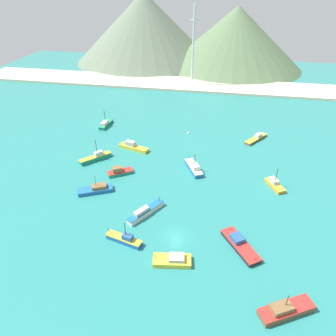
{
  "coord_description": "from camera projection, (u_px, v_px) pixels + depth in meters",
  "views": [
    {
      "loc": [
        7.73,
        -50.18,
        50.63
      ],
      "look_at": [
        -6.67,
        26.43,
        1.01
      ],
      "focal_mm": 33.4,
      "sensor_mm": 36.0,
      "label": 1
    }
  ],
  "objects": [
    {
      "name": "ground",
      "position": [
        192.0,
        167.0,
        95.01
      ],
      "size": [
        260.0,
        280.0,
        0.5
      ],
      "color": "teal"
    },
    {
      "name": "fishing_boat_0",
      "position": [
        256.0,
        138.0,
        109.49
      ],
      "size": [
        8.12,
        10.21,
        1.92
      ],
      "color": "brown",
      "rests_on": "ground"
    },
    {
      "name": "fishing_boat_1",
      "position": [
        285.0,
        310.0,
        53.99
      ],
      "size": [
        10.28,
        7.4,
        4.96
      ],
      "color": "brown",
      "rests_on": "ground"
    },
    {
      "name": "fishing_boat_2",
      "position": [
        133.0,
        147.0,
        103.74
      ],
      "size": [
        10.68,
        5.21,
        2.68
      ],
      "color": "gold",
      "rests_on": "ground"
    },
    {
      "name": "fishing_boat_3",
      "position": [
        145.0,
        212.0,
        75.95
      ],
      "size": [
        7.47,
        10.21,
        2.75
      ],
      "color": "silver",
      "rests_on": "ground"
    },
    {
      "name": "fishing_boat_4",
      "position": [
        106.0,
        124.0,
        119.05
      ],
      "size": [
        2.93,
        8.68,
        6.48
      ],
      "color": "#198466",
      "rests_on": "ground"
    },
    {
      "name": "fishing_boat_5",
      "position": [
        194.0,
        168.0,
        92.72
      ],
      "size": [
        6.49,
        9.57,
        5.79
      ],
      "color": "#1E5BA8",
      "rests_on": "ground"
    },
    {
      "name": "fishing_boat_6",
      "position": [
        275.0,
        184.0,
        85.83
      ],
      "size": [
        5.24,
        7.28,
        5.86
      ],
      "color": "orange",
      "rests_on": "ground"
    },
    {
      "name": "fishing_boat_7",
      "position": [
        125.0,
        239.0,
        68.24
      ],
      "size": [
        8.58,
        3.96,
        5.85
      ],
      "color": "#1E5BA8",
      "rests_on": "ground"
    },
    {
      "name": "fishing_boat_8",
      "position": [
        96.0,
        189.0,
        83.93
      ],
      "size": [
        9.63,
        6.66,
        5.12
      ],
      "color": "#1E5BA8",
      "rests_on": "ground"
    },
    {
      "name": "fishing_boat_9",
      "position": [
        240.0,
        244.0,
        67.14
      ],
      "size": [
        8.86,
        10.79,
        2.05
      ],
      "color": "#232328",
      "rests_on": "ground"
    },
    {
      "name": "fishing_boat_10",
      "position": [
        119.0,
        171.0,
        91.1
      ],
      "size": [
        7.58,
        6.13,
        2.46
      ],
      "color": "#198466",
      "rests_on": "ground"
    },
    {
      "name": "fishing_boat_12",
      "position": [
        173.0,
        260.0,
        63.46
      ],
      "size": [
        8.17,
        4.31,
        2.13
      ],
      "color": "gold",
      "rests_on": "ground"
    },
    {
      "name": "fishing_boat_13",
      "position": [
        96.0,
        157.0,
        97.78
      ],
      "size": [
        8.38,
        8.87,
        6.81
      ],
      "color": "#198466",
      "rests_on": "ground"
    },
    {
      "name": "buoy_0",
      "position": [
        188.0,
        133.0,
        114.04
      ],
      "size": [
        0.91,
        0.91,
        0.91
      ],
      "color": "silver",
      "rests_on": "ground"
    },
    {
      "name": "beach_strip",
      "position": [
        210.0,
        86.0,
        159.34
      ],
      "size": [
        247.0,
        21.99,
        1.2
      ],
      "primitive_type": "cube",
      "color": "beige",
      "rests_on": "ground"
    },
    {
      "name": "hill_west",
      "position": [
        145.0,
        27.0,
        195.39
      ],
      "size": [
        87.66,
        87.66,
        40.15
      ],
      "color": "#60705B",
      "rests_on": "ground"
    },
    {
      "name": "hill_central",
      "position": [
        236.0,
        37.0,
        183.09
      ],
      "size": [
        80.85,
        80.85,
        34.03
      ],
      "color": "#56704C",
      "rests_on": "ground"
    },
    {
      "name": "radio_tower",
      "position": [
        193.0,
        47.0,
        149.92
      ],
      "size": [
        3.79,
        3.03,
        37.9
      ],
      "color": "silver",
      "rests_on": "ground"
    }
  ]
}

